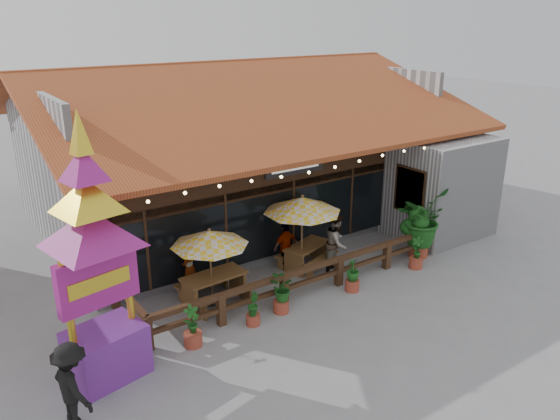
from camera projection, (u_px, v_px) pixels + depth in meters
ground at (340, 274)px, 17.12m from camera, size 100.00×100.00×0.00m
restaurant_building at (239, 161)px, 21.64m from camera, size 15.50×14.73×6.09m
patio_railing at (287, 278)px, 15.51m from camera, size 10.00×2.60×0.92m
umbrella_left at (210, 238)px, 14.72m from camera, size 2.78×2.78×2.28m
umbrella_right at (302, 205)px, 16.55m from camera, size 3.18×3.18×2.57m
picnic_table_left at (214, 284)px, 15.27m from camera, size 1.88×1.65×0.86m
picnic_table_right at (307, 252)px, 17.46m from camera, size 1.97×1.83×0.78m
thai_sign_tower at (92, 235)px, 11.18m from camera, size 2.82×2.82×6.47m
tropical_plant at (421, 219)px, 17.94m from camera, size 2.16×2.06×2.33m
diner_a at (189, 268)px, 15.65m from camera, size 0.72×0.70×1.67m
diner_b at (337, 243)px, 17.07m from camera, size 1.17×1.12×1.89m
diner_c at (286, 246)px, 17.26m from camera, size 0.92×0.40×1.55m
pedestrian at (72, 385)px, 10.55m from camera, size 0.93×1.31×1.83m
planter_a at (192, 329)px, 13.28m from camera, size 0.45×0.45×1.11m
planter_b at (253, 311)px, 14.21m from camera, size 0.42×0.43×0.91m
planter_c at (281, 292)px, 14.76m from camera, size 0.85×0.84×1.06m
planter_d at (353, 275)px, 15.95m from camera, size 0.54×0.54×1.03m
planter_e at (416, 255)px, 17.42m from camera, size 0.44×0.46×1.07m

